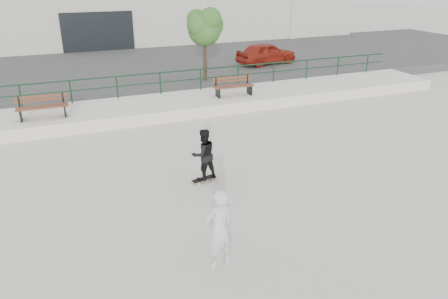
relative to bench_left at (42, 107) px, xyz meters
name	(u,v)px	position (x,y,z in m)	size (l,w,h in m)	color
ground	(233,219)	(4.21, -9.09, -0.94)	(120.00, 120.00, 0.00)	silver
ledge	(147,109)	(4.21, 0.41, -0.69)	(30.00, 3.00, 0.50)	silver
parking_strip	(114,71)	(4.21, 8.91, -0.69)	(60.00, 14.00, 0.50)	#3F3F3F
railing	(139,80)	(4.21, 1.71, 0.30)	(28.00, 0.06, 1.03)	#14381F
bench_left	(42,107)	(0.00, 0.00, 0.00)	(1.94, 0.59, 0.89)	#522C1C
bench_right	(233,86)	(8.26, 0.15, -0.01)	(1.91, 0.63, 0.87)	#522C1C
tree	(205,26)	(8.14, 3.53, 2.35)	(2.09, 1.86, 3.72)	#483424
red_car	(266,53)	(13.07, 6.08, 0.22)	(1.55, 3.86, 1.32)	maroon
skateboard	(204,179)	(4.27, -6.75, -0.87)	(0.81, 0.38, 0.09)	black
standing_skater	(204,154)	(4.27, -6.75, -0.06)	(0.76, 0.59, 1.57)	black
seated_skater	(219,229)	(3.18, -10.69, -0.03)	(0.66, 0.44, 1.82)	silver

